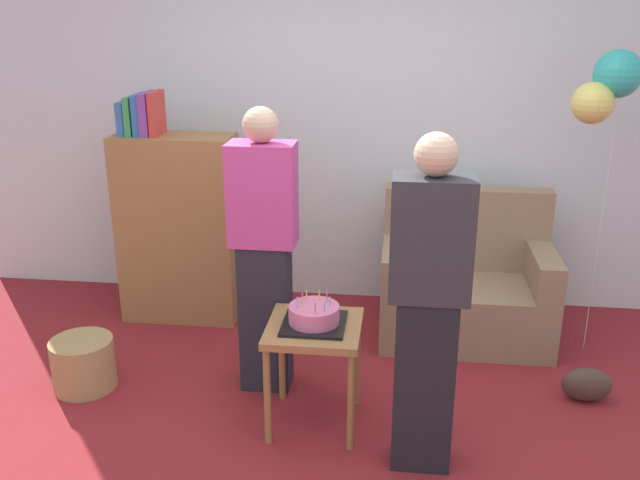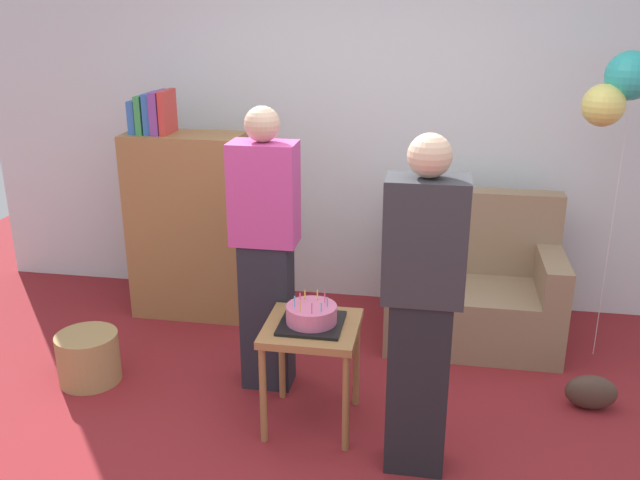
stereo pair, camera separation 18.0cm
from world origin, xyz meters
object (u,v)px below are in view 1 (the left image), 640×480
birthday_cake (314,316)px  handbag (587,385)px  side_table (314,340)px  bookshelf (178,225)px  wicker_basket (83,364)px  balloon_bunch (608,86)px  couch (465,287)px  person_blowing_candles (264,252)px  person_holding_cake (428,307)px

birthday_cake → handbag: (1.50, 0.39, -0.53)m
side_table → handbag: 1.59m
bookshelf → wicker_basket: (-0.27, -1.02, -0.53)m
bookshelf → balloon_bunch: size_ratio=0.84×
side_table → wicker_basket: 1.43m
handbag → balloon_bunch: balloon_bunch is taller
couch → bookshelf: 2.00m
side_table → balloon_bunch: (1.58, 1.10, 1.18)m
balloon_bunch → wicker_basket: bearing=-163.0°
birthday_cake → handbag: bearing=14.8°
bookshelf → balloon_bunch: balloon_bunch is taller
wicker_basket → handbag: 2.88m
balloon_bunch → side_table: bearing=-145.3°
bookshelf → person_blowing_candles: size_ratio=0.97×
wicker_basket → couch: bearing=23.4°
side_table → person_holding_cake: bearing=-25.5°
bookshelf → birthday_cake: bookshelf is taller
birthday_cake → balloon_bunch: size_ratio=0.17×
bookshelf → person_blowing_candles: bearing=-47.8°
birthday_cake → handbag: birthday_cake is taller
side_table → birthday_cake: size_ratio=1.80×
handbag → wicker_basket: bearing=-176.0°
couch → person_blowing_candles: person_blowing_candles is taller
bookshelf → person_holding_cake: 2.23m
side_table → balloon_bunch: 2.26m
person_blowing_candles → person_holding_cake: size_ratio=1.00×
handbag → balloon_bunch: 1.73m
birthday_cake → person_blowing_candles: bearing=132.6°
bookshelf → handbag: (2.60, -0.82, -0.58)m
bookshelf → birthday_cake: (1.11, -1.22, -0.05)m
birthday_cake → balloon_bunch: bearing=34.7°
birthday_cake → wicker_basket: (-1.38, 0.19, -0.48)m
person_blowing_candles → couch: bearing=26.9°
wicker_basket → birthday_cake: bearing=-8.0°
couch → birthday_cake: couch is taller
side_table → person_holding_cake: person_holding_cake is taller
couch → wicker_basket: 2.45m
balloon_bunch → birthday_cake: bearing=-145.3°
couch → person_blowing_candles: bearing=-145.7°
person_holding_cake → couch: bearing=-90.8°
side_table → wicker_basket: side_table is taller
side_table → person_blowing_candles: size_ratio=0.35×
birthday_cake → person_blowing_candles: person_blowing_candles is taller
side_table → person_holding_cake: 0.70m
couch → person_holding_cake: person_holding_cake is taller
birthday_cake → person_holding_cake: size_ratio=0.20×
birthday_cake → balloon_bunch: balloon_bunch is taller
person_blowing_candles → balloon_bunch: 2.21m
person_holding_cake → handbag: (0.94, 0.66, -0.73)m
person_holding_cake → handbag: size_ratio=5.82×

